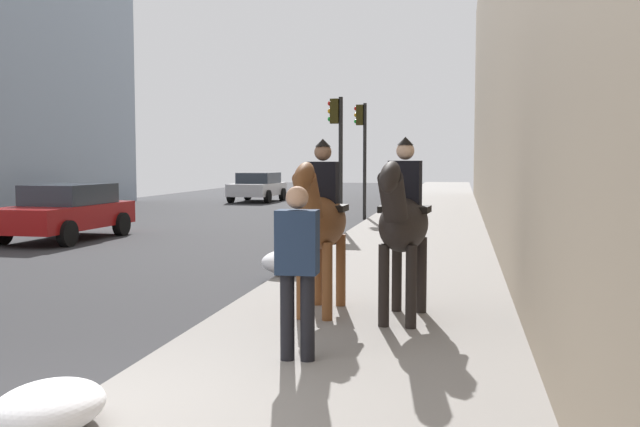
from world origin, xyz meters
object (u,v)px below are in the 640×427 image
at_px(mounted_horse_far, 403,221).
at_px(car_mid_lane, 258,186).
at_px(car_near_lane, 66,211).
at_px(traffic_light_near_curb, 338,142).
at_px(mounted_horse_near, 321,219).
at_px(pedestrian_greeting, 297,261).
at_px(traffic_light_far_curb, 362,142).

distance_m(mounted_horse_far, car_mid_lane, 27.48).
relative_size(car_near_lane, traffic_light_near_curb, 1.11).
bearing_deg(car_near_lane, mounted_horse_near, 47.66).
distance_m(pedestrian_greeting, car_near_lane, 13.33).
height_order(mounted_horse_far, car_mid_lane, mounted_horse_far).
distance_m(car_mid_lane, traffic_light_far_curb, 11.87).
height_order(car_mid_lane, traffic_light_far_curb, traffic_light_far_curb).
bearing_deg(mounted_horse_far, car_near_lane, -127.01).
bearing_deg(car_near_lane, mounted_horse_far, 50.33).
distance_m(pedestrian_greeting, car_mid_lane, 29.05).
bearing_deg(mounted_horse_near, car_mid_lane, -161.16).
height_order(car_near_lane, traffic_light_far_curb, traffic_light_far_curb).
bearing_deg(mounted_horse_far, pedestrian_greeting, -19.26).
bearing_deg(pedestrian_greeting, traffic_light_near_curb, 6.41).
bearing_deg(car_mid_lane, traffic_light_far_curb, 36.79).
relative_size(mounted_horse_near, traffic_light_near_curb, 0.58).
bearing_deg(traffic_light_far_curb, car_mid_lane, 33.98).
relative_size(mounted_horse_far, traffic_light_near_curb, 0.58).
xyz_separation_m(mounted_horse_near, car_mid_lane, (25.66, 8.18, -0.56)).
relative_size(pedestrian_greeting, car_mid_lane, 0.43).
bearing_deg(mounted_horse_far, mounted_horse_near, -96.79).
bearing_deg(pedestrian_greeting, mounted_horse_near, 3.36).
relative_size(mounted_horse_near, car_mid_lane, 0.56).
bearing_deg(mounted_horse_far, traffic_light_near_curb, -161.89).
relative_size(pedestrian_greeting, car_near_lane, 0.40).
xyz_separation_m(car_near_lane, traffic_light_near_curb, (3.33, -6.57, 1.82)).
bearing_deg(traffic_light_far_curb, mounted_horse_near, -174.15).
bearing_deg(traffic_light_far_curb, pedestrian_greeting, -174.26).
bearing_deg(traffic_light_near_curb, car_near_lane, 116.92).
bearing_deg(car_near_lane, pedestrian_greeting, 41.58).
bearing_deg(mounted_horse_near, traffic_light_near_curb, -170.22).
xyz_separation_m(mounted_horse_far, traffic_light_near_curb, (11.66, 2.79, 1.24)).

